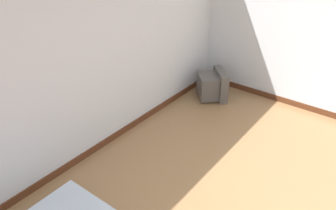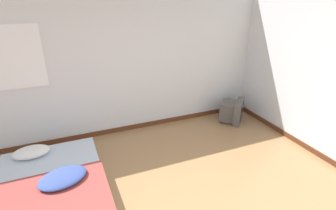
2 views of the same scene
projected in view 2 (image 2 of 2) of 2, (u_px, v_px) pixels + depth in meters
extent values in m
cube|color=silver|center=(109.00, 66.00, 4.53)|extent=(8.21, 0.06, 2.60)
cube|color=#562D19|center=(115.00, 130.00, 5.00)|extent=(8.21, 0.02, 0.09)
cube|color=silver|center=(17.00, 57.00, 3.92)|extent=(0.80, 0.01, 1.03)
cube|color=white|center=(17.00, 57.00, 3.91)|extent=(0.73, 0.01, 0.96)
cube|color=silver|center=(51.00, 190.00, 3.41)|extent=(1.37, 2.03, 0.20)
ellipsoid|color=white|center=(31.00, 152.00, 3.92)|extent=(0.52, 0.34, 0.14)
cube|color=#993D38|center=(49.00, 203.00, 3.03)|extent=(1.39, 1.18, 0.05)
ellipsoid|color=#384C93|center=(63.00, 178.00, 3.35)|extent=(0.72, 0.61, 0.11)
cube|color=#56514C|center=(228.00, 111.00, 5.42)|extent=(0.51, 0.51, 0.37)
cube|color=#56514C|center=(239.00, 111.00, 5.34)|extent=(0.46, 0.46, 0.46)
cube|color=#283342|center=(242.00, 111.00, 5.31)|extent=(0.31, 0.31, 0.33)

